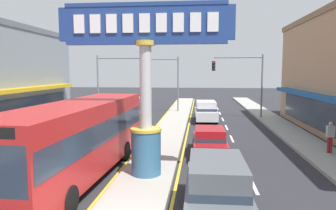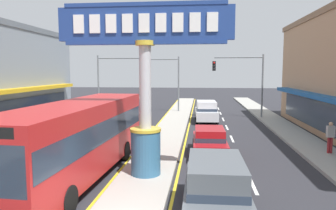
# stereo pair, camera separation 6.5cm
# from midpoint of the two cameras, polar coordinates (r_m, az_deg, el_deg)

# --- Properties ---
(median_strip) EXTENTS (2.37, 52.00, 0.14)m
(median_strip) POSITION_cam_midpoint_polar(r_m,az_deg,el_deg) (26.42, 0.68, -3.74)
(median_strip) COLOR #A39E93
(median_strip) RESTS_ON ground
(sidewalk_left) EXTENTS (2.36, 60.00, 0.18)m
(sidewalk_left) POSITION_cam_midpoint_polar(r_m,az_deg,el_deg) (26.83, -19.21, -3.89)
(sidewalk_left) COLOR #9E9B93
(sidewalk_left) RESTS_ON ground
(sidewalk_right) EXTENTS (2.36, 60.00, 0.18)m
(sidewalk_right) POSITION_cam_midpoint_polar(r_m,az_deg,el_deg) (25.23, 21.03, -4.58)
(sidewalk_right) COLOR #9E9B93
(sidewalk_right) RESTS_ON ground
(lane_markings) EXTENTS (9.11, 52.00, 0.01)m
(lane_markings) POSITION_cam_midpoint_polar(r_m,az_deg,el_deg) (25.10, 0.40, -4.42)
(lane_markings) COLOR silver
(lane_markings) RESTS_ON ground
(district_sign) EXTENTS (7.35, 1.34, 7.27)m
(district_sign) POSITION_cam_midpoint_polar(r_m,az_deg,el_deg) (13.40, -4.19, 3.05)
(district_sign) COLOR #33668C
(district_sign) RESTS_ON median_strip
(traffic_light_left_side) EXTENTS (4.86, 0.46, 6.20)m
(traffic_light_left_side) POSITION_cam_midpoint_polar(r_m,az_deg,el_deg) (32.78, -9.71, 5.43)
(traffic_light_left_side) COLOR slate
(traffic_light_left_side) RESTS_ON ground
(traffic_light_right_side) EXTENTS (4.86, 0.46, 6.20)m
(traffic_light_right_side) POSITION_cam_midpoint_polar(r_m,az_deg,el_deg) (31.25, 13.40, 5.32)
(traffic_light_right_side) COLOR slate
(traffic_light_right_side) RESTS_ON ground
(traffic_light_median_far) EXTENTS (4.20, 0.46, 6.20)m
(traffic_light_median_far) POSITION_cam_midpoint_polar(r_m,az_deg,el_deg) (35.39, -0.66, 5.48)
(traffic_light_median_far) COLOR slate
(traffic_light_median_far) RESTS_ON ground
(bus_near_right_lane) EXTENTS (3.07, 11.31, 3.26)m
(bus_near_right_lane) POSITION_cam_midpoint_polar(r_m,az_deg,el_deg) (14.13, -15.81, -5.25)
(bus_near_right_lane) COLOR #B21E1E
(bus_near_right_lane) RESTS_ON ground
(suv_far_right_lane) EXTENTS (2.11, 4.68, 1.90)m
(suv_far_right_lane) POSITION_cam_midpoint_polar(r_m,az_deg,el_deg) (28.96, 6.79, -1.08)
(suv_far_right_lane) COLOR silver
(suv_far_right_lane) RESTS_ON ground
(suv_near_left_lane) EXTENTS (2.00, 4.61, 1.90)m
(suv_near_left_lane) POSITION_cam_midpoint_polar(r_m,az_deg,el_deg) (10.30, 8.56, -14.49)
(suv_near_left_lane) COLOR #4C5156
(suv_near_left_lane) RESTS_ON ground
(suv_mid_left_lane) EXTENTS (2.15, 4.69, 1.90)m
(suv_mid_left_lane) POSITION_cam_midpoint_polar(r_m,az_deg,el_deg) (21.02, -18.09, -4.08)
(suv_mid_left_lane) COLOR tan
(suv_mid_left_lane) RESTS_ON ground
(sedan_far_left_oncoming) EXTENTS (1.94, 4.35, 1.53)m
(sedan_far_left_oncoming) POSITION_cam_midpoint_polar(r_m,az_deg,el_deg) (37.74, -7.18, 0.29)
(sedan_far_left_oncoming) COLOR navy
(sedan_far_left_oncoming) RESTS_ON ground
(sedan_kerb_right) EXTENTS (1.91, 4.34, 1.53)m
(sedan_kerb_right) POSITION_cam_midpoint_polar(r_m,az_deg,el_deg) (17.54, 7.39, -6.47)
(sedan_kerb_right) COLOR maroon
(sedan_kerb_right) RESTS_ON ground
(street_bench) EXTENTS (0.48, 1.60, 0.88)m
(street_bench) POSITION_cam_midpoint_polar(r_m,az_deg,el_deg) (20.06, -27.24, -5.92)
(street_bench) COLOR #2D4C33
(street_bench) RESTS_ON sidewalk_left
(pedestrian_near_kerb) EXTENTS (0.42, 0.26, 1.71)m
(pedestrian_near_kerb) POSITION_cam_midpoint_polar(r_m,az_deg,el_deg) (19.22, 27.14, -4.89)
(pedestrian_near_kerb) COLOR maroon
(pedestrian_near_kerb) RESTS_ON sidewalk_right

